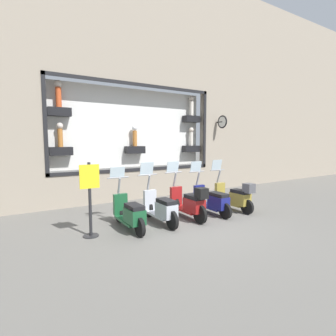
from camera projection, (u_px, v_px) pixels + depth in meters
The scene contains 8 objects.
ground_plane at pixel (192, 222), 7.22m from camera, with size 120.00×120.00×0.00m, color #66635E.
building_facade at pixel (135, 78), 9.81m from camera, with size 1.21×36.00×8.98m.
scooter_olive_0 at pixel (235, 197), 8.38m from camera, with size 1.79×0.61×1.59m.
scooter_navy_1 at pixel (212, 201), 7.97m from camera, with size 1.79×0.60×1.57m.
scooter_red_2 at pixel (189, 203), 7.44m from camera, with size 1.80×0.61×1.60m.
scooter_silver_3 at pixel (161, 208), 7.03m from camera, with size 1.80×0.60×1.62m.
scooter_green_4 at pixel (130, 214), 6.56m from camera, with size 1.79×0.61×1.52m.
shop_sign_post at pixel (90, 197), 6.04m from camera, with size 0.36×0.45×1.74m.
Camera 1 is at (-5.65, 4.24, 2.22)m, focal length 28.00 mm.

